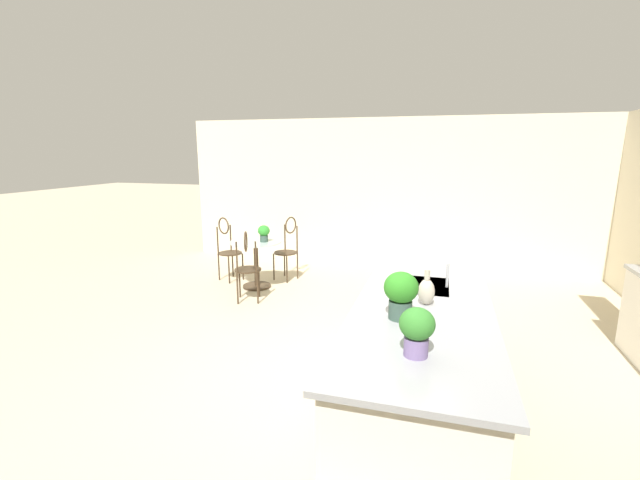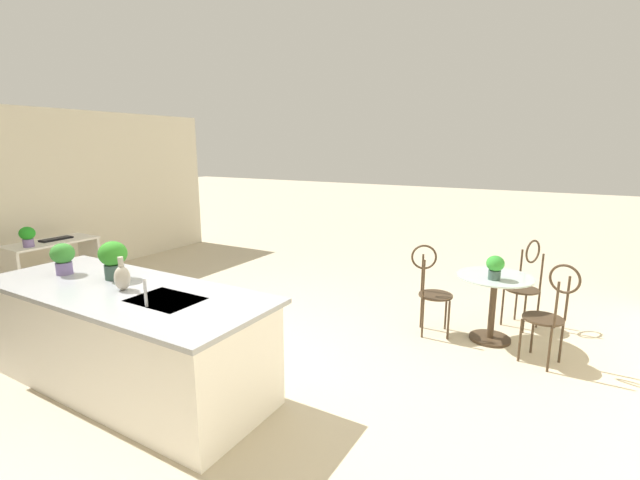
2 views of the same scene
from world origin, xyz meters
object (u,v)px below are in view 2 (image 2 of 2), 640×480
Objects in this scene: chair_toward_desk at (431,285)px; potted_plant_on_desk at (28,235)px; potted_plant_counter_near at (113,257)px; potted_plant_counter_far at (63,257)px; vase_on_counter at (122,277)px; bistro_table at (493,302)px; chair_near_window at (526,280)px; potted_plant_on_table at (495,266)px; writing_desk at (52,256)px; chair_by_island at (551,309)px; keyboard at (56,239)px.

chair_toward_desk reaches higher than potted_plant_on_desk.
potted_plant_on_desk is (2.93, -0.70, -0.22)m from potted_plant_counter_near.
potted_plant_counter_far is 1.04× the size of vase_on_counter.
potted_plant_counter_far reaches higher than bistro_table.
vase_on_counter is (2.83, 3.29, 0.46)m from chair_near_window.
potted_plant_counter_near reaches higher than chair_near_window.
bistro_table is 2.67× the size of potted_plant_counter_far.
vase_on_counter is (1.93, 2.50, 0.46)m from chair_toward_desk.
chair_toward_desk is at bearing 2.14° from potted_plant_on_table.
chair_toward_desk reaches higher than bistro_table.
vase_on_counter is (-0.35, 0.17, -0.09)m from potted_plant_counter_near.
bistro_table is 0.68m from chair_near_window.
chair_near_window is (-0.26, -0.62, 0.13)m from bistro_table.
potted_plant_counter_near is at bearing 161.00° from writing_desk.
chair_near_window is at bearing -71.62° from chair_by_island.
potted_plant_on_table is 0.89× the size of vase_on_counter.
keyboard is 1.47× the size of potted_plant_counter_far.
chair_by_island is 3.67× the size of potted_plant_on_desk.
potted_plant_counter_near is at bearing 44.45° from chair_near_window.
chair_toward_desk is at bearing -7.07° from chair_by_island.
chair_near_window is 2.37× the size of keyboard.
potted_plant_on_table reaches higher than keyboard.
bistro_table is 2.78× the size of vase_on_counter.
writing_desk is 2.83m from potted_plant_counter_far.
chair_near_window is 1.20m from chair_toward_desk.
potted_plant_counter_far is 2.53m from potted_plant_on_desk.
potted_plant_counter_far is at bearing 15.01° from potted_plant_counter_near.
potted_plant_counter_far is at bearing 152.76° from keyboard.
potted_plant_counter_near reaches higher than potted_plant_on_desk.
chair_by_island is 4.15m from potted_plant_counter_near.
chair_near_window is at bearing -161.63° from writing_desk.
vase_on_counter reaches higher than bistro_table.
potted_plant_counter_far is at bearing 41.22° from chair_near_window.
potted_plant_counter_near reaches higher than chair_toward_desk.
chair_near_window reaches higher than writing_desk.
bistro_table is 0.77× the size of chair_near_window.
chair_near_window and chair_toward_desk have the same top height.
chair_by_island is (-0.31, 0.94, 0.00)m from chair_near_window.
chair_near_window is 6.58m from potted_plant_on_desk.
chair_by_island is 6.64m from keyboard.
writing_desk is at bearing -71.08° from potted_plant_on_desk.
potted_plant_on_desk is at bearing -13.44° from potted_plant_counter_near.
chair_near_window is 4.04× the size of potted_plant_on_table.
chair_toward_desk is at bearing -162.60° from potted_plant_on_desk.
potted_plant_counter_near is 3.02m from potted_plant_on_desk.
potted_plant_counter_far is at bearing -1.37° from vase_on_counter.
potted_plant_on_table is 0.73× the size of potted_plant_counter_near.
chair_near_window is 0.86m from potted_plant_on_table.
keyboard is (0.02, -0.10, 0.25)m from writing_desk.
keyboard is 1.25× the size of potted_plant_counter_near.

